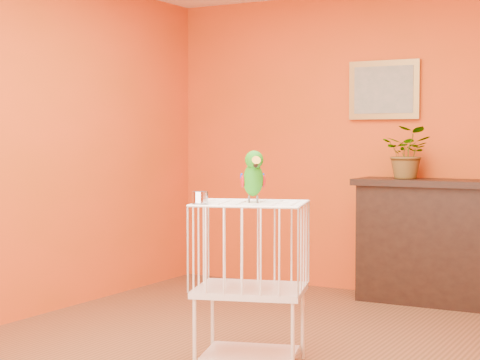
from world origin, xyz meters
The scene contains 8 objects.
ground centered at (0.00, 0.00, 0.00)m, with size 4.50×4.50×0.00m, color brown.
room_shell centered at (0.00, 0.00, 1.58)m, with size 4.50×4.50×4.50m.
console_cabinet centered at (0.54, 2.01, 0.50)m, with size 1.36×0.49×1.01m.
potted_plant centered at (0.28, 2.08, 1.17)m, with size 0.39×0.43×0.34m, color #26722D.
framed_picture centered at (0.00, 2.22, 1.75)m, with size 0.62×0.04×0.50m.
birdcage centered at (0.05, -0.28, 0.50)m, with size 0.74×0.64×0.96m.
feed_cup centered at (-0.16, -0.50, 1.00)m, with size 0.09×0.09×0.07m, color silver.
parrot centered at (0.06, -0.27, 1.12)m, with size 0.21×0.25×0.31m.
Camera 1 is at (2.24, -4.37, 1.34)m, focal length 60.00 mm.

